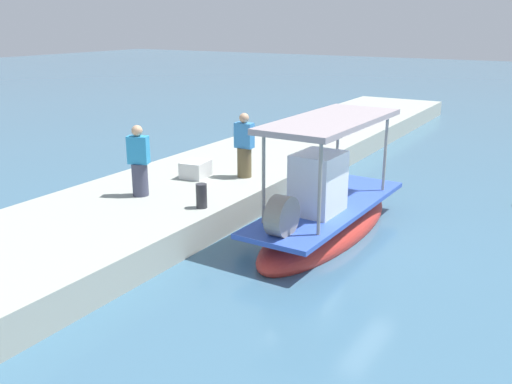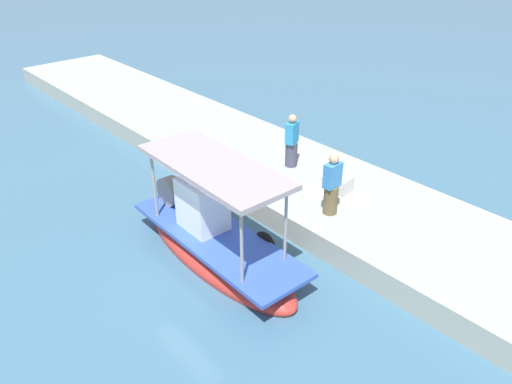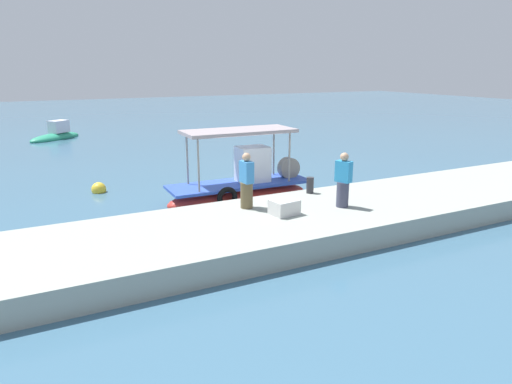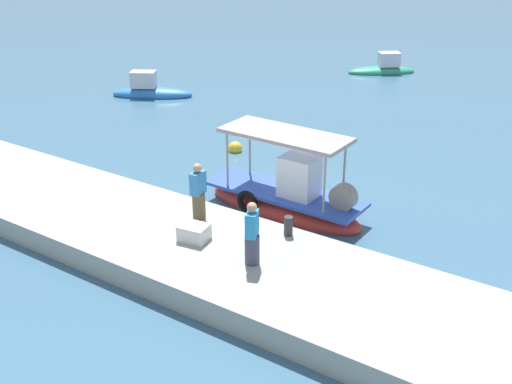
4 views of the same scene
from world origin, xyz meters
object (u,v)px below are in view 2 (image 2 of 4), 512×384
at_px(main_fishing_boat, 215,241).
at_px(mooring_bollard, 248,175).
at_px(fisherman_by_crate, 292,143).
at_px(cargo_crate, 337,183).
at_px(fisherman_near_bollard, 332,187).

bearing_deg(main_fishing_boat, mooring_bollard, -58.14).
bearing_deg(mooring_bollard, main_fishing_boat, 121.86).
bearing_deg(fisherman_by_crate, cargo_crate, 175.91).
distance_m(fisherman_by_crate, cargo_crate, 2.01).
height_order(main_fishing_boat, cargo_crate, main_fishing_boat).
relative_size(main_fishing_boat, mooring_bollard, 10.14).
distance_m(mooring_bollard, cargo_crate, 2.52).
distance_m(fisherman_by_crate, mooring_bollard, 1.81).
height_order(fisherman_near_bollard, cargo_crate, fisherman_near_bollard).
xyz_separation_m(fisherman_near_bollard, mooring_bollard, (2.61, 0.54, -0.49)).
height_order(fisherman_near_bollard, mooring_bollard, fisherman_near_bollard).
xyz_separation_m(main_fishing_boat, cargo_crate, (-0.51, -3.91, 0.40)).
bearing_deg(fisherman_near_bollard, mooring_bollard, 11.70).
relative_size(main_fishing_boat, fisherman_near_bollard, 3.26).
xyz_separation_m(fisherman_near_bollard, cargo_crate, (0.67, -1.07, -0.54)).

